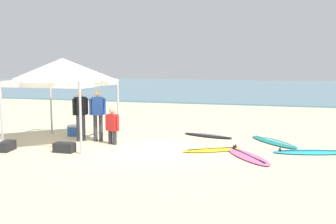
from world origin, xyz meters
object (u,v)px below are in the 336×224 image
surfboard_black (208,135)px  surfboard_teal (273,142)px  surfboard_cyan (312,152)px  canopy_tent (62,69)px  surfboard_yellow (213,150)px  cooler_box (76,130)px  gear_bag_by_pole (7,146)px  surfboard_pink (248,156)px  person_red (112,124)px  gear_bag_near_tent (64,148)px  person_blue (98,112)px  person_black (80,112)px

surfboard_black → surfboard_teal: same height
surfboard_cyan → canopy_tent: bearing=-175.4°
surfboard_yellow → cooler_box: cooler_box is taller
canopy_tent → gear_bag_by_pole: bearing=-122.9°
surfboard_pink → cooler_box: cooler_box is taller
surfboard_cyan → cooler_box: bearing=176.1°
person_red → gear_bag_near_tent: bearing=-122.0°
surfboard_teal → cooler_box: size_ratio=4.33×
canopy_tent → gear_bag_near_tent: canopy_tent is taller
surfboard_black → person_red: (-2.69, -2.19, 0.62)m
canopy_tent → person_red: canopy_tent is taller
canopy_tent → surfboard_pink: 6.40m
surfboard_black → person_blue: size_ratio=1.14×
surfboard_black → cooler_box: 4.71m
surfboard_pink → surfboard_cyan: bearing=30.8°
gear_bag_by_pole → canopy_tent: bearing=57.1°
person_red → gear_bag_by_pole: (-2.64, -1.73, -0.52)m
person_red → surfboard_teal: bearing=18.9°
surfboard_teal → cooler_box: bearing=-174.0°
person_blue → surfboard_black: bearing=28.7°
gear_bag_near_tent → gear_bag_by_pole: (-1.75, -0.31, 0.00)m
gear_bag_near_tent → cooler_box: bearing=112.1°
surfboard_cyan → surfboard_yellow: same height
surfboard_black → surfboard_teal: size_ratio=0.90×
surfboard_pink → gear_bag_by_pole: (-6.95, -1.14, 0.10)m
surfboard_cyan → gear_bag_near_tent: (-6.94, -1.87, 0.10)m
canopy_tent → cooler_box: bearing=101.9°
canopy_tent → gear_bag_by_pole: canopy_tent is taller
surfboard_black → gear_bag_near_tent: size_ratio=3.26×
surfboard_teal → surfboard_yellow: same height
gear_bag_near_tent → gear_bag_by_pole: 1.78m
surfboard_black → surfboard_yellow: 2.30m
canopy_tent → person_red: 2.38m
canopy_tent → cooler_box: (-0.24, 1.15, -2.19)m
surfboard_cyan → gear_bag_by_pole: size_ratio=3.90×
surfboard_cyan → person_black: (-7.28, -0.23, 0.95)m
surfboard_cyan → cooler_box: cooler_box is taller
surfboard_teal → person_black: (-6.19, -1.48, 0.95)m
canopy_tent → surfboard_cyan: canopy_tent is taller
person_blue → surfboard_teal: bearing=13.5°
surfboard_teal → person_red: size_ratio=1.80×
surfboard_cyan → person_black: person_black is taller
person_red → surfboard_black: bearing=39.1°
surfboard_teal → person_blue: 5.86m
surfboard_yellow → person_blue: bearing=174.1°
surfboard_yellow → cooler_box: bearing=168.6°
surfboard_pink → cooler_box: 6.38m
surfboard_pink → person_blue: size_ratio=1.24×
surfboard_yellow → person_black: (-4.48, 0.26, 0.95)m
surfboard_black → surfboard_cyan: 3.78m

